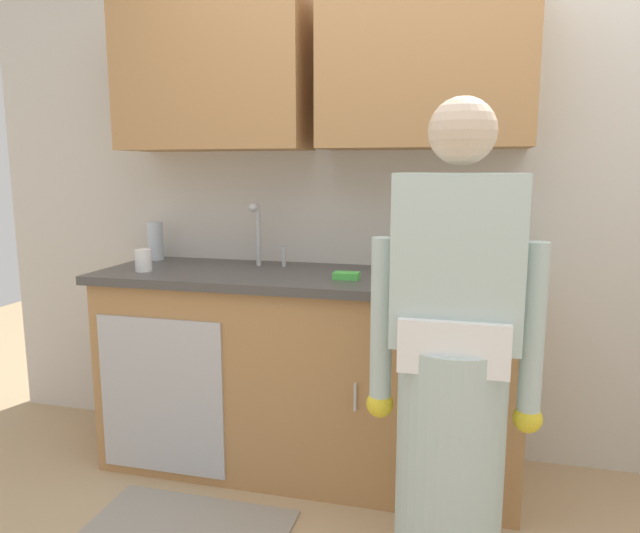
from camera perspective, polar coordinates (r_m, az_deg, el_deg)
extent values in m
cube|color=beige|center=(2.87, 11.43, 8.15)|extent=(4.80, 0.10, 2.70)
cube|color=#B27F4C|center=(2.94, -10.38, 18.00)|extent=(0.91, 0.34, 0.70)
cube|color=#B27F4C|center=(2.69, 10.30, 18.79)|extent=(0.91, 0.34, 0.70)
cube|color=#B27F4C|center=(2.78, -1.18, -10.64)|extent=(1.90, 0.60, 0.90)
cube|color=#B7BABF|center=(2.76, -15.36, -12.22)|extent=(0.60, 0.01, 0.72)
cylinder|color=silver|center=(2.43, 3.47, -12.66)|extent=(0.01, 0.01, 0.12)
cylinder|color=silver|center=(2.39, 13.86, -13.28)|extent=(0.01, 0.01, 0.12)
cube|color=#474442|center=(2.66, -1.21, -1.09)|extent=(1.96, 0.66, 0.04)
cube|color=#B7BABF|center=(2.74, -6.32, -0.95)|extent=(0.50, 0.36, 0.03)
cylinder|color=#B7BABF|center=(2.86, -6.08, 3.06)|extent=(0.02, 0.02, 0.30)
sphere|color=#B7BABF|center=(2.80, -6.56, 5.78)|extent=(0.04, 0.04, 0.04)
cylinder|color=#B7BABF|center=(2.84, -3.58, 0.99)|extent=(0.02, 0.02, 0.10)
cylinder|color=#B2C6C1|center=(2.03, 12.53, -19.33)|extent=(0.34, 0.34, 0.88)
cube|color=#B2C6C1|center=(1.80, 13.34, 0.62)|extent=(0.38, 0.22, 0.52)
sphere|color=beige|center=(1.78, 13.82, 12.78)|extent=(0.20, 0.20, 0.20)
cube|color=white|center=(1.74, 12.95, -7.84)|extent=(0.32, 0.04, 0.16)
cylinder|color=#B2C6C1|center=(1.88, 6.04, -5.49)|extent=(0.07, 0.07, 0.55)
sphere|color=yellow|center=(1.97, 5.90, -13.24)|extent=(0.09, 0.09, 0.09)
cylinder|color=#B2C6C1|center=(1.87, 20.18, -6.09)|extent=(0.07, 0.07, 0.55)
sphere|color=yellow|center=(1.96, 19.70, -13.85)|extent=(0.09, 0.09, 0.09)
cube|color=gray|center=(2.55, -13.19, -24.13)|extent=(0.80, 0.50, 0.01)
cylinder|color=#2D8C4C|center=(2.71, 17.41, 1.51)|extent=(0.08, 0.08, 0.22)
cylinder|color=silver|center=(3.16, -15.85, 2.43)|extent=(0.08, 0.08, 0.20)
cylinder|color=#D8D14C|center=(2.77, 11.57, 1.67)|extent=(0.08, 0.08, 0.20)
cylinder|color=white|center=(2.82, -16.95, 0.59)|extent=(0.08, 0.08, 0.10)
cube|color=#4CBF4C|center=(2.52, 2.60, -0.91)|extent=(0.11, 0.07, 0.03)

